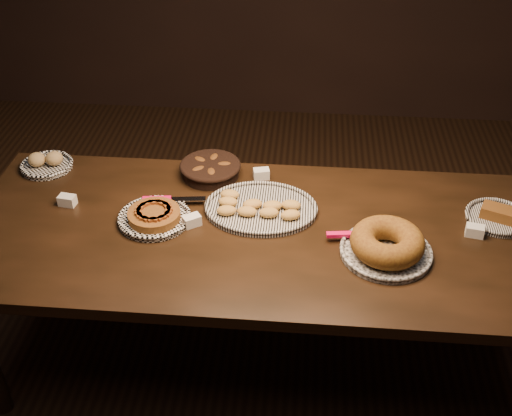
# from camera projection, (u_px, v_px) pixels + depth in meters

# --- Properties ---
(ground) EXTENTS (5.00, 5.00, 0.00)m
(ground) POSITION_uv_depth(u_px,v_px,m) (260.00, 356.00, 3.01)
(ground) COLOR black
(ground) RESTS_ON ground
(buffet_table) EXTENTS (2.40, 1.00, 0.75)m
(buffet_table) POSITION_uv_depth(u_px,v_px,m) (260.00, 244.00, 2.61)
(buffet_table) COLOR black
(buffet_table) RESTS_ON ground
(apple_tart_plate) EXTENTS (0.34, 0.30, 0.06)m
(apple_tart_plate) POSITION_uv_depth(u_px,v_px,m) (155.00, 216.00, 2.61)
(apple_tart_plate) COLOR white
(apple_tart_plate) RESTS_ON buffet_table
(madeleine_platter) EXTENTS (0.47, 0.38, 0.05)m
(madeleine_platter) POSITION_uv_depth(u_px,v_px,m) (260.00, 208.00, 2.66)
(madeleine_platter) COLOR black
(madeleine_platter) RESTS_ON buffet_table
(bundt_cake_plate) EXTENTS (0.40, 0.35, 0.11)m
(bundt_cake_plate) POSITION_uv_depth(u_px,v_px,m) (387.00, 245.00, 2.42)
(bundt_cake_plate) COLOR black
(bundt_cake_plate) RESTS_ON buffet_table
(croissant_basket) EXTENTS (0.31, 0.31, 0.07)m
(croissant_basket) POSITION_uv_depth(u_px,v_px,m) (210.00, 168.00, 2.87)
(croissant_basket) COLOR black
(croissant_basket) RESTS_ON buffet_table
(bread_roll_plate) EXTENTS (0.24, 0.24, 0.08)m
(bread_roll_plate) POSITION_uv_depth(u_px,v_px,m) (46.00, 163.00, 2.93)
(bread_roll_plate) COLOR white
(bread_roll_plate) RESTS_ON buffet_table
(loaf_plate) EXTENTS (0.26, 0.26, 0.06)m
(loaf_plate) POSITION_uv_depth(u_px,v_px,m) (497.00, 216.00, 2.61)
(loaf_plate) COLOR black
(loaf_plate) RESTS_ON buffet_table
(tent_cards) EXTENTS (1.75, 0.50, 0.04)m
(tent_cards) POSITION_uv_depth(u_px,v_px,m) (269.00, 212.00, 2.63)
(tent_cards) COLOR white
(tent_cards) RESTS_ON buffet_table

